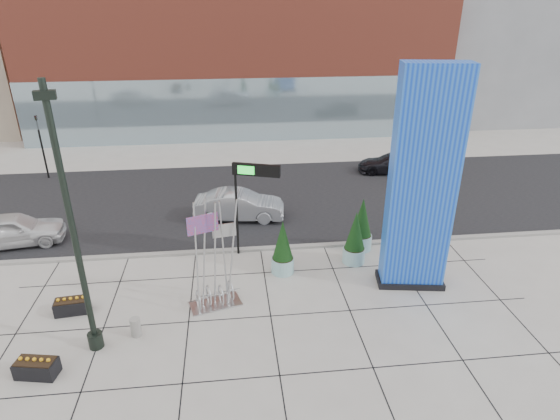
{
  "coord_description": "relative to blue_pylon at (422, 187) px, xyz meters",
  "views": [
    {
      "loc": [
        -0.24,
        -15.03,
        10.8
      ],
      "look_at": [
        1.69,
        2.0,
        2.93
      ],
      "focal_mm": 30.0,
      "sensor_mm": 36.0,
      "label": 1
    }
  ],
  "objects": [
    {
      "name": "traffic_signal",
      "position": [
        -18.9,
        14.43,
        -1.95
      ],
      "size": [
        0.15,
        0.18,
        4.1
      ],
      "color": "black",
      "rests_on": "ground"
    },
    {
      "name": "tower_podium",
      "position": [
        -5.9,
        26.43,
        1.25
      ],
      "size": [
        34.0,
        10.0,
        11.0
      ],
      "primitive_type": "cube",
      "color": "#AA4431",
      "rests_on": "ground"
    },
    {
      "name": "street_asphalt",
      "position": [
        -6.9,
        9.43,
        -4.24
      ],
      "size": [
        80.0,
        12.0,
        0.02
      ],
      "primitive_type": "cube",
      "color": "black",
      "rests_on": "ground"
    },
    {
      "name": "tower_glass_front",
      "position": [
        -5.9,
        21.63,
        -1.75
      ],
      "size": [
        34.0,
        0.6,
        5.0
      ],
      "primitive_type": "cube",
      "color": "#8CA5B2",
      "rests_on": "ground"
    },
    {
      "name": "overhead_street_sign",
      "position": [
        -6.18,
        3.23,
        -0.48
      ],
      "size": [
        2.02,
        0.83,
        4.39
      ],
      "rotation": [
        0.0,
        0.0,
        -0.32
      ],
      "color": "black",
      "rests_on": "ground"
    },
    {
      "name": "box_planter_north",
      "position": [
        -13.23,
        -0.49,
        -3.94
      ],
      "size": [
        1.28,
        0.74,
        0.67
      ],
      "rotation": [
        0.0,
        0.0,
        0.11
      ],
      "color": "black",
      "rests_on": "ground"
    },
    {
      "name": "round_planter_west",
      "position": [
        -5.1,
        1.42,
        -3.1
      ],
      "size": [
        0.97,
        0.97,
        2.42
      ],
      "color": "#92C2C5",
      "rests_on": "ground"
    },
    {
      "name": "building_grey_parking",
      "position": [
        19.1,
        31.43,
        4.75
      ],
      "size": [
        20.0,
        18.0,
        18.0
      ],
      "primitive_type": "cube",
      "color": "slate",
      "rests_on": "ground"
    },
    {
      "name": "car_white_west",
      "position": [
        -17.43,
        5.26,
        -3.47
      ],
      "size": [
        4.8,
        2.52,
        1.56
      ],
      "primitive_type": "imported",
      "rotation": [
        0.0,
        0.0,
        1.72
      ],
      "color": "silver",
      "rests_on": "ground"
    },
    {
      "name": "round_planter_mid",
      "position": [
        -1.87,
        1.89,
        -3.09
      ],
      "size": [
        0.98,
        0.98,
        2.45
      ],
      "color": "#92C2C5",
      "rests_on": "ground"
    },
    {
      "name": "curb_edge",
      "position": [
        -6.9,
        3.43,
        -4.19
      ],
      "size": [
        80.0,
        0.3,
        0.12
      ],
      "primitive_type": "cube",
      "color": "gray",
      "rests_on": "ground"
    },
    {
      "name": "car_dark_east",
      "position": [
        3.6,
        12.89,
        -3.6
      ],
      "size": [
        4.7,
        2.61,
        1.29
      ],
      "primitive_type": "imported",
      "rotation": [
        0.0,
        0.0,
        -1.76
      ],
      "color": "black",
      "rests_on": "ground"
    },
    {
      "name": "public_art_sculpture",
      "position": [
        -7.92,
        -0.59,
        -3.11
      ],
      "size": [
        2.1,
        1.43,
        4.35
      ],
      "rotation": [
        0.0,
        0.0,
        0.27
      ],
      "color": "#B7B9BC",
      "rests_on": "ground"
    },
    {
      "name": "concrete_bollard",
      "position": [
        -10.65,
        -2.11,
        -3.9
      ],
      "size": [
        0.36,
        0.36,
        0.69
      ],
      "primitive_type": "cylinder",
      "color": "gray",
      "rests_on": "ground"
    },
    {
      "name": "box_planter_south",
      "position": [
        -13.4,
        -3.69,
        -3.93
      ],
      "size": [
        1.35,
        0.85,
        0.69
      ],
      "rotation": [
        0.0,
        0.0,
        -0.19
      ],
      "color": "black",
      "rests_on": "ground"
    },
    {
      "name": "blue_pylon",
      "position": [
        0.0,
        0.0,
        0.0
      ],
      "size": [
        2.79,
        1.57,
        8.79
      ],
      "rotation": [
        0.0,
        0.0,
        -0.16
      ],
      "color": "blue",
      "rests_on": "ground"
    },
    {
      "name": "car_silver_mid",
      "position": [
        -6.75,
        6.9,
        -3.48
      ],
      "size": [
        4.81,
        2.17,
        1.53
      ],
      "primitive_type": "imported",
      "rotation": [
        0.0,
        0.0,
        1.45
      ],
      "color": "#9FA0A6",
      "rests_on": "ground"
    },
    {
      "name": "round_planter_east",
      "position": [
        -1.26,
        3.03,
        -3.04
      ],
      "size": [
        1.02,
        1.02,
        2.56
      ],
      "color": "#92C2C5",
      "rests_on": "ground"
    },
    {
      "name": "lamp_post",
      "position": [
        -11.9,
        -2.55,
        -0.62
      ],
      "size": [
        0.59,
        0.49,
        8.86
      ],
      "rotation": [
        0.0,
        0.0,
        0.21
      ],
      "color": "black",
      "rests_on": "ground"
    },
    {
      "name": "ground",
      "position": [
        -6.9,
        -0.57,
        -4.25
      ],
      "size": [
        160.0,
        160.0,
        0.0
      ],
      "primitive_type": "plane",
      "color": "#9E9991",
      "rests_on": "ground"
    }
  ]
}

